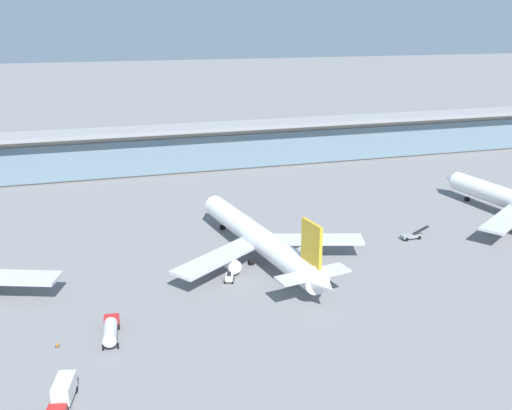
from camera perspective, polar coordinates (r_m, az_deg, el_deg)
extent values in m
plane|color=slate|center=(122.52, 1.69, -4.82)|extent=(1200.00, 1200.00, 0.00)
cylinder|color=white|center=(117.99, 0.16, -3.27)|extent=(12.86, 47.31, 4.97)
cone|color=white|center=(139.97, -4.52, 0.19)|extent=(5.56, 5.23, 4.87)
cone|color=white|center=(97.73, 6.87, -7.88)|extent=(5.33, 6.15, 4.47)
cube|color=black|center=(137.18, -4.08, 0.21)|extent=(4.02, 2.66, 0.60)
cube|color=#B7BABF|center=(110.59, -3.83, -5.33)|extent=(20.60, 16.96, 0.60)
cube|color=#B7BABF|center=(119.72, 5.69, -3.49)|extent=(22.11, 11.27, 0.60)
cylinder|color=silver|center=(111.78, -2.49, -6.00)|extent=(3.31, 4.01, 2.74)
cylinder|color=silver|center=(118.71, 4.73, -4.55)|extent=(3.31, 4.01, 2.74)
cube|color=gold|center=(98.64, 5.63, -3.85)|extent=(1.60, 6.02, 7.71)
cube|color=#B7BABF|center=(100.22, 5.79, -6.98)|extent=(14.15, 6.03, 0.43)
cylinder|color=black|center=(116.34, -0.49, -5.80)|extent=(1.22, 1.36, 1.20)
cylinder|color=black|center=(118.63, 1.90, -5.31)|extent=(1.22, 1.36, 1.20)
cylinder|color=black|center=(135.47, -3.41, -2.25)|extent=(1.22, 1.36, 1.20)
cone|color=white|center=(170.28, 19.17, 2.52)|extent=(5.40, 5.06, 4.87)
cube|color=black|center=(168.08, 19.85, 2.55)|extent=(3.96, 2.51, 0.60)
cube|color=#B7BABF|center=(143.29, 23.97, -1.32)|extent=(20.92, 16.35, 0.60)
cylinder|color=black|center=(166.79, 20.56, 0.57)|extent=(1.17, 1.32, 1.20)
cube|color=silver|center=(109.41, -2.71, -7.28)|extent=(2.36, 3.14, 0.90)
cube|color=black|center=(108.79, -2.73, -6.97)|extent=(0.90, 0.90, 0.70)
cylinder|color=black|center=(110.55, -3.03, -7.26)|extent=(0.57, 0.94, 0.90)
cylinder|color=black|center=(110.42, -2.29, -7.28)|extent=(0.57, 0.94, 0.90)
cylinder|color=black|center=(108.80, -3.13, -7.71)|extent=(0.57, 0.94, 0.90)
cylinder|color=black|center=(108.66, -2.38, -7.73)|extent=(0.57, 0.94, 0.90)
cube|color=#B21E1E|center=(97.02, -14.38, -11.25)|extent=(2.57, 2.20, 1.50)
cylinder|color=silver|center=(92.51, -14.53, -12.32)|extent=(2.58, 5.76, 2.10)
cylinder|color=black|center=(96.64, -15.04, -11.95)|extent=(0.36, 0.92, 0.90)
cylinder|color=black|center=(96.49, -13.70, -11.88)|extent=(0.36, 0.92, 0.90)
cylinder|color=black|center=(91.75, -15.20, -13.72)|extent=(0.36, 0.92, 0.90)
cylinder|color=black|center=(91.59, -13.79, -13.65)|extent=(0.36, 0.92, 0.90)
cube|color=silver|center=(82.08, -18.82, -17.14)|extent=(3.24, 4.99, 2.50)
cylinder|color=black|center=(83.79, -17.73, -17.37)|extent=(0.47, 0.94, 0.90)
cylinder|color=black|center=(84.32, -19.19, -17.30)|extent=(0.47, 0.94, 0.90)
cube|color=gray|center=(134.27, 15.41, -3.04)|extent=(4.86, 1.97, 0.60)
cube|color=black|center=(135.22, 16.31, -2.47)|extent=(3.98, 1.04, 1.72)
cylinder|color=black|center=(135.92, 15.80, -2.94)|extent=(0.91, 0.31, 0.90)
cylinder|color=black|center=(134.66, 16.19, -3.18)|extent=(0.91, 0.31, 0.90)
cylinder|color=black|center=(134.12, 14.61, -3.13)|extent=(0.91, 0.31, 0.90)
cylinder|color=black|center=(132.84, 14.99, -3.37)|extent=(0.91, 0.31, 0.90)
cube|color=#9E998E|center=(188.70, -5.37, 5.65)|extent=(248.92, 8.00, 14.00)
cube|color=slate|center=(184.74, -5.09, 5.17)|extent=(243.95, 0.50, 11.20)
cube|color=gray|center=(185.26, -5.31, 7.82)|extent=(253.90, 12.80, 1.20)
cone|color=orange|center=(94.70, -19.46, -13.16)|extent=(0.44, 0.44, 0.70)
cube|color=black|center=(94.87, -19.44, -13.33)|extent=(0.62, 0.62, 0.04)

